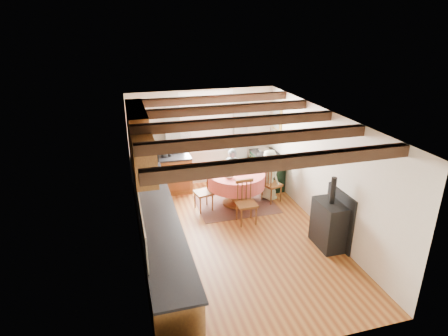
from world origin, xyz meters
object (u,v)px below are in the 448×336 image
object	(u,v)px
chair_near	(247,203)
child_far	(232,171)
aga_range	(267,170)
cup	(238,171)
cast_iron_stove	(330,213)
chair_right	(272,183)
chair_left	(203,191)
child_right	(269,175)
dining_table	(236,189)

from	to	relation	value
chair_near	child_far	bearing A→B (deg)	83.98
aga_range	cup	world-z (taller)	aga_range
cast_iron_stove	cup	world-z (taller)	cast_iron_stove
cup	child_far	bearing A→B (deg)	84.19
aga_range	chair_right	bearing A→B (deg)	-103.25
chair_left	chair_right	distance (m)	1.61
child_right	dining_table	bearing A→B (deg)	81.06
dining_table	chair_right	size ratio (longest dim) A/B	1.41
cup	chair_left	bearing A→B (deg)	-176.57
child_far	dining_table	bearing A→B (deg)	89.13
chair_near	child_far	size ratio (longest dim) A/B	0.83
child_right	child_far	bearing A→B (deg)	35.75
dining_table	cast_iron_stove	world-z (taller)	cast_iron_stove
cast_iron_stove	child_right	size ratio (longest dim) A/B	1.16
cast_iron_stove	child_right	bearing A→B (deg)	98.24
aga_range	dining_table	bearing A→B (deg)	-143.87
cast_iron_stove	dining_table	bearing A→B (deg)	119.08
child_far	cup	size ratio (longest dim) A/B	10.43
chair_right	aga_range	size ratio (longest dim) A/B	0.95
chair_near	chair_left	bearing A→B (deg)	131.16
chair_left	aga_range	xyz separation A→B (m)	(1.80, 0.79, -0.00)
child_far	child_right	distance (m)	0.93
chair_near	child_far	xyz separation A→B (m)	(0.14, 1.52, 0.10)
chair_left	child_far	world-z (taller)	child_far
dining_table	cup	world-z (taller)	cup
chair_left	cast_iron_stove	distance (m)	2.79
chair_near	child_right	bearing A→B (deg)	46.56
dining_table	aga_range	xyz separation A→B (m)	(1.04, 0.76, 0.05)
child_far	cup	world-z (taller)	child_far
chair_near	chair_right	world-z (taller)	chair_near
chair_left	cup	bearing A→B (deg)	82.46
chair_right	child_right	world-z (taller)	child_right
dining_table	chair_left	size ratio (longest dim) A/B	1.44
chair_near	cup	bearing A→B (deg)	84.42
chair_near	cup	world-z (taller)	chair_near
chair_right	cup	bearing A→B (deg)	66.81
dining_table	cast_iron_stove	xyz separation A→B (m)	(1.15, -2.06, 0.31)
chair_left	child_far	xyz separation A→B (m)	(0.86, 0.72, 0.11)
child_far	chair_left	bearing A→B (deg)	47.11
dining_table	child_right	bearing A→B (deg)	7.23
chair_near	aga_range	distance (m)	1.92
chair_right	child_right	xyz separation A→B (m)	(-0.01, 0.15, 0.15)
aga_range	chair_left	bearing A→B (deg)	-156.24
chair_right	cast_iron_stove	world-z (taller)	cast_iron_stove
chair_left	chair_right	size ratio (longest dim) A/B	0.98
aga_range	child_far	size ratio (longest dim) A/B	0.86
chair_right	cup	xyz separation A→B (m)	(-0.82, 0.06, 0.37)
dining_table	chair_near	world-z (taller)	chair_near
aga_range	cup	distance (m)	1.31
chair_near	child_far	world-z (taller)	child_far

